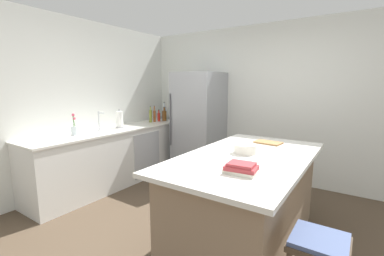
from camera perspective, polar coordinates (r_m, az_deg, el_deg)
name	(u,v)px	position (r m, az deg, el deg)	size (l,w,h in m)	color
ground_plane	(203,241)	(2.94, 2.54, -23.66)	(7.20, 7.20, 0.00)	#4C3D2D
wall_rear	(274,104)	(4.55, 17.61, 5.13)	(6.00, 0.10, 2.60)	silver
wall_left	(63,106)	(4.29, -26.59, 4.34)	(0.10, 6.00, 2.60)	silver
counter_run_left	(118,155)	(4.50, -16.02, -5.79)	(0.68, 2.91, 0.91)	silver
kitchen_island	(246,199)	(2.77, 11.77, -15.02)	(1.11, 1.99, 0.92)	#8E755B
refrigerator	(199,124)	(4.71, 1.53, 0.95)	(0.77, 0.79, 1.83)	#93969B
bar_stool	(318,253)	(2.07, 26.06, -23.53)	(0.36, 0.36, 0.63)	#473828
sink_faucet	(100,121)	(4.25, -19.67, 1.54)	(0.15, 0.05, 0.30)	silver
flower_vase	(74,129)	(4.01, -24.45, -0.20)	(0.09, 0.09, 0.31)	silver
paper_towel_roll	(120,120)	(4.45, -15.65, 1.76)	(0.14, 0.14, 0.31)	gray
wine_bottle	(172,113)	(5.28, -4.40, 3.27)	(0.07, 0.07, 0.33)	#19381E
soda_bottle	(164,113)	(5.26, -6.09, 3.30)	(0.08, 0.08, 0.36)	silver
whiskey_bottle	(164,115)	(5.16, -6.10, 2.78)	(0.09, 0.09, 0.28)	brown
hot_sauce_bottle	(159,117)	(5.12, -7.30, 2.49)	(0.06, 0.06, 0.23)	red
vinegar_bottle	(154,116)	(5.06, -8.26, 2.71)	(0.05, 0.05, 0.31)	#994C23
olive_oil_bottle	(151,116)	(4.99, -9.10, 2.67)	(0.05, 0.05, 0.31)	olive
cookbook_stack	(241,168)	(2.08, 10.77, -8.73)	(0.26, 0.20, 0.09)	silver
mixing_bowl	(245,149)	(2.68, 11.59, -4.48)	(0.23, 0.23, 0.09)	silver
cutting_board	(268,143)	(3.21, 16.39, -3.09)	(0.32, 0.22, 0.02)	#9E7042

